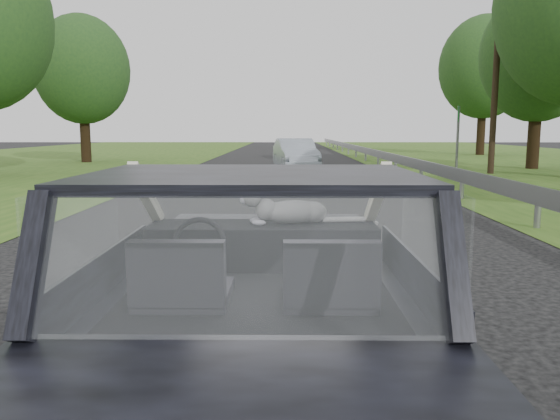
{
  "coord_description": "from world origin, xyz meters",
  "views": [
    {
      "loc": [
        0.16,
        -3.14,
        1.66
      ],
      "look_at": [
        0.12,
        0.51,
        1.12
      ],
      "focal_mm": 35.0,
      "sensor_mm": 36.0,
      "label": 1
    }
  ],
  "objects_px": {
    "highway_sign": "(458,139)",
    "utility_pole": "(496,77)",
    "subject_car": "(258,288)",
    "cat": "(292,210)",
    "other_car": "(296,155)"
  },
  "relations": [
    {
      "from": "cat",
      "to": "utility_pole",
      "type": "xyz_separation_m",
      "value": [
        7.72,
        16.94,
        2.47
      ]
    },
    {
      "from": "subject_car",
      "to": "cat",
      "type": "xyz_separation_m",
      "value": [
        0.21,
        0.65,
        0.37
      ]
    },
    {
      "from": "highway_sign",
      "to": "utility_pole",
      "type": "height_order",
      "value": "utility_pole"
    },
    {
      "from": "subject_car",
      "to": "utility_pole",
      "type": "bearing_deg",
      "value": 65.73
    },
    {
      "from": "other_car",
      "to": "highway_sign",
      "type": "height_order",
      "value": "highway_sign"
    },
    {
      "from": "subject_car",
      "to": "other_car",
      "type": "distance_m",
      "value": 18.99
    },
    {
      "from": "utility_pole",
      "to": "subject_car",
      "type": "bearing_deg",
      "value": -114.27
    },
    {
      "from": "highway_sign",
      "to": "other_car",
      "type": "bearing_deg",
      "value": -162.95
    },
    {
      "from": "subject_car",
      "to": "cat",
      "type": "bearing_deg",
      "value": 72.19
    },
    {
      "from": "subject_car",
      "to": "other_car",
      "type": "height_order",
      "value": "subject_car"
    },
    {
      "from": "cat",
      "to": "highway_sign",
      "type": "bearing_deg",
      "value": 56.61
    },
    {
      "from": "utility_pole",
      "to": "other_car",
      "type": "bearing_deg",
      "value": 169.34
    },
    {
      "from": "other_car",
      "to": "highway_sign",
      "type": "bearing_deg",
      "value": -9.73
    },
    {
      "from": "other_car",
      "to": "utility_pole",
      "type": "relative_size",
      "value": 0.56
    },
    {
      "from": "subject_car",
      "to": "other_car",
      "type": "xyz_separation_m",
      "value": [
        0.56,
        18.98,
        -0.07
      ]
    }
  ]
}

